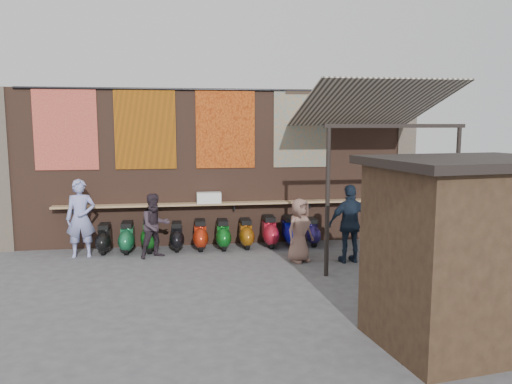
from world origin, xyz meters
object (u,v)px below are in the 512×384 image
at_px(scooter_stool_8, 290,231).
at_px(shopper_grey, 430,221).
at_px(scooter_stool_5, 223,235).
at_px(scooter_stool_7, 270,232).
at_px(shopper_navy, 350,224).
at_px(scooter_stool_1, 127,237).
at_px(shopper_tan, 300,230).
at_px(scooter_stool_2, 150,234).
at_px(scooter_stool_9, 312,232).
at_px(scooter_stool_6, 246,234).
at_px(diner_left, 81,218).
at_px(diner_right, 155,226).
at_px(shelf_box, 209,198).
at_px(scooter_stool_0, 104,239).
at_px(scooter_stool_3, 177,236).
at_px(scooter_stool_4, 200,235).
at_px(market_stall, 465,257).

relative_size(scooter_stool_8, shopper_grey, 0.45).
height_order(scooter_stool_5, scooter_stool_7, scooter_stool_7).
xyz_separation_m(scooter_stool_8, shopper_navy, (1.01, -1.72, 0.51)).
height_order(scooter_stool_1, shopper_tan, shopper_tan).
bearing_deg(scooter_stool_2, scooter_stool_9, 0.06).
relative_size(scooter_stool_6, diner_left, 0.41).
bearing_deg(shopper_grey, diner_right, 20.16).
relative_size(scooter_stool_2, scooter_stool_6, 1.16).
relative_size(scooter_stool_6, shopper_tan, 0.52).
height_order(shelf_box, scooter_stool_0, shelf_box).
bearing_deg(scooter_stool_9, scooter_stool_5, -178.51).
height_order(scooter_stool_3, shopper_navy, shopper_navy).
relative_size(scooter_stool_2, scooter_stool_9, 1.20).
bearing_deg(shopper_tan, scooter_stool_3, 120.52).
relative_size(scooter_stool_1, shopper_tan, 0.54).
bearing_deg(scooter_stool_7, scooter_stool_4, -178.55).
xyz_separation_m(scooter_stool_5, scooter_stool_6, (0.59, 0.04, -0.00)).
height_order(shelf_box, diner_right, diner_right).
bearing_deg(shopper_tan, scooter_stool_9, 34.38).
distance_m(scooter_stool_1, market_stall, 8.00).
xyz_separation_m(scooter_stool_4, scooter_stool_5, (0.56, -0.02, -0.00)).
bearing_deg(scooter_stool_1, scooter_stool_9, 0.90).
bearing_deg(scooter_stool_6, diner_left, -175.65).
distance_m(scooter_stool_0, diner_right, 1.45).
distance_m(scooter_stool_6, shopper_tan, 1.85).
bearing_deg(scooter_stool_1, scooter_stool_8, 1.11).
distance_m(scooter_stool_3, shopper_tan, 3.17).
bearing_deg(scooter_stool_1, shopper_grey, -12.26).
bearing_deg(scooter_stool_2, scooter_stool_6, -0.26).
relative_size(scooter_stool_1, scooter_stool_7, 0.95).
height_order(scooter_stool_5, scooter_stool_9, scooter_stool_5).
bearing_deg(scooter_stool_3, scooter_stool_1, -177.32).
height_order(scooter_stool_5, scooter_stool_8, scooter_stool_8).
xyz_separation_m(diner_right, shopper_tan, (3.26, -0.87, -0.03)).
xyz_separation_m(shelf_box, shopper_grey, (5.04, -1.87, -0.38)).
xyz_separation_m(scooter_stool_4, scooter_stool_9, (2.87, 0.04, -0.02)).
height_order(scooter_stool_9, shopper_grey, shopper_grey).
height_order(scooter_stool_7, shopper_tan, shopper_tan).
xyz_separation_m(scooter_stool_1, scooter_stool_9, (4.65, 0.07, -0.03)).
height_order(scooter_stool_3, shopper_tan, shopper_tan).
xyz_separation_m(scooter_stool_6, scooter_stool_7, (0.61, 0.02, 0.03)).
relative_size(scooter_stool_2, scooter_stool_7, 1.07).
xyz_separation_m(scooter_stool_6, shopper_tan, (1.04, -1.49, 0.37)).
height_order(scooter_stool_2, scooter_stool_3, scooter_stool_2).
height_order(shelf_box, scooter_stool_9, shelf_box).
bearing_deg(scooter_stool_8, diner_left, -176.39).
bearing_deg(shopper_tan, diner_right, 133.87).
height_order(shelf_box, scooter_stool_2, shelf_box).
distance_m(scooter_stool_4, scooter_stool_8, 2.30).
bearing_deg(scooter_stool_3, scooter_stool_2, 178.93).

